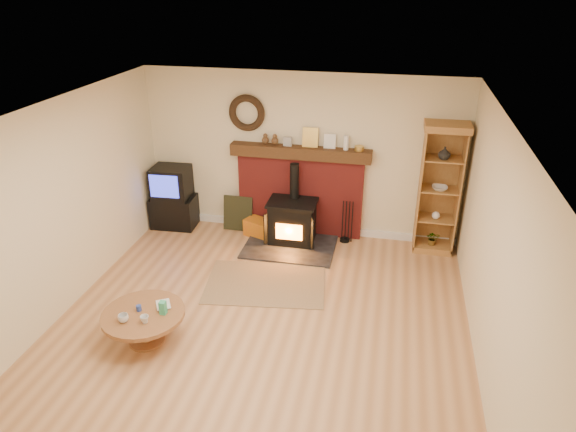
% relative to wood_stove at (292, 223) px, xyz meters
% --- Properties ---
extents(ground, '(5.50, 5.50, 0.00)m').
position_rel_wood_stove_xyz_m(ground, '(0.05, -2.27, -0.34)').
color(ground, '#AC7347').
rests_on(ground, ground).
extents(room_shell, '(5.02, 5.52, 2.61)m').
position_rel_wood_stove_xyz_m(room_shell, '(0.03, -2.18, 1.37)').
color(room_shell, beige).
rests_on(room_shell, ground).
extents(chimney_breast, '(2.20, 0.22, 1.78)m').
position_rel_wood_stove_xyz_m(chimney_breast, '(0.05, 0.40, 0.46)').
color(chimney_breast, maroon).
rests_on(chimney_breast, ground).
extents(wood_stove, '(1.40, 1.00, 1.27)m').
position_rel_wood_stove_xyz_m(wood_stove, '(0.00, 0.00, 0.00)').
color(wood_stove, black).
rests_on(wood_stove, ground).
extents(area_rug, '(1.76, 1.32, 0.01)m').
position_rel_wood_stove_xyz_m(area_rug, '(-0.12, -1.24, -0.34)').
color(area_rug, brown).
rests_on(area_rug, ground).
extents(tv_unit, '(0.74, 0.54, 1.05)m').
position_rel_wood_stove_xyz_m(tv_unit, '(-2.06, 0.20, 0.16)').
color(tv_unit, black).
rests_on(tv_unit, ground).
extents(curio_cabinet, '(0.64, 0.46, 2.00)m').
position_rel_wood_stove_xyz_m(curio_cabinet, '(2.17, 0.28, 0.66)').
color(curio_cabinet, '#9B6332').
rests_on(curio_cabinet, ground).
extents(firelog_box, '(0.52, 0.43, 0.28)m').
position_rel_wood_stove_xyz_m(firelog_box, '(-0.57, 0.13, -0.20)').
color(firelog_box, '#CA880A').
rests_on(firelog_box, ground).
extents(leaning_painting, '(0.49, 0.13, 0.58)m').
position_rel_wood_stove_xyz_m(leaning_painting, '(-0.97, 0.28, -0.05)').
color(leaning_painting, black).
rests_on(leaning_painting, ground).
extents(fire_tools, '(0.19, 0.16, 0.70)m').
position_rel_wood_stove_xyz_m(fire_tools, '(0.83, 0.23, -0.19)').
color(fire_tools, black).
rests_on(fire_tools, ground).
extents(coffee_table, '(0.95, 0.95, 0.56)m').
position_rel_wood_stove_xyz_m(coffee_table, '(-1.17, -2.72, -0.01)').
color(coffee_table, brown).
rests_on(coffee_table, ground).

